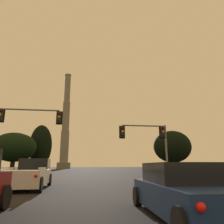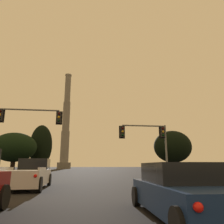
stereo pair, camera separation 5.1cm
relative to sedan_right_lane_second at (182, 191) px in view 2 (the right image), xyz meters
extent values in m
cylinder|color=black|center=(-5.15, 1.72, -0.29)|extent=(0.24, 0.77, 0.76)
cube|color=navy|center=(0.00, -0.05, -0.14)|extent=(1.96, 4.66, 0.70)
cube|color=black|center=(0.01, 0.18, 0.48)|extent=(1.69, 2.25, 0.55)
cylinder|color=black|center=(-0.82, 1.88, -0.35)|extent=(0.24, 0.65, 0.64)
cylinder|color=black|center=(0.94, 1.82, -0.35)|extent=(0.24, 0.65, 0.64)
sphere|color=red|center=(-0.80, -2.35, 0.01)|extent=(0.17, 0.17, 0.17)
cube|color=silver|center=(-5.91, 8.38, -0.01)|extent=(2.17, 5.46, 0.88)
cube|color=black|center=(-5.96, 10.14, 0.79)|extent=(1.90, 1.86, 0.72)
cube|color=silver|center=(-6.80, 6.97, 0.51)|extent=(0.18, 2.43, 0.16)
cube|color=silver|center=(-4.92, 7.03, 0.51)|extent=(0.18, 2.43, 0.16)
cylinder|color=black|center=(-6.96, 10.55, -0.27)|extent=(0.25, 0.81, 0.80)
cylinder|color=black|center=(-5.00, 10.61, -0.27)|extent=(0.25, 0.81, 0.80)
cylinder|color=black|center=(-4.86, 6.22, -0.27)|extent=(0.25, 0.81, 0.80)
sphere|color=red|center=(-6.64, 5.64, 0.19)|extent=(0.17, 0.17, 0.17)
sphere|color=red|center=(-5.00, 5.69, 0.19)|extent=(0.17, 0.17, 0.17)
cylinder|color=slate|center=(5.31, 14.58, 1.97)|extent=(0.18, 0.18, 5.27)
cylinder|color=black|center=(5.31, 14.58, -0.62)|extent=(0.40, 0.40, 0.10)
cube|color=black|center=(5.02, 14.58, 3.93)|extent=(0.34, 0.34, 1.04)
cube|color=black|center=(5.02, 14.76, 3.93)|extent=(0.58, 0.03, 1.25)
sphere|color=#320504|center=(5.02, 14.39, 4.25)|extent=(0.22, 0.22, 0.22)
sphere|color=#F2AD14|center=(5.02, 14.39, 3.93)|extent=(0.22, 0.22, 0.22)
sphere|color=black|center=(5.02, 14.39, 3.61)|extent=(0.22, 0.22, 0.22)
cylinder|color=slate|center=(3.15, 14.58, 4.50)|extent=(4.31, 0.14, 0.14)
sphere|color=slate|center=(5.31, 14.58, 4.50)|extent=(0.18, 0.18, 0.18)
cube|color=black|center=(1.00, 14.58, 3.86)|extent=(0.34, 0.34, 1.04)
cube|color=black|center=(1.00, 14.76, 3.86)|extent=(0.58, 0.03, 1.25)
sphere|color=#320504|center=(1.00, 14.39, 4.18)|extent=(0.22, 0.22, 0.22)
sphere|color=#F2AD14|center=(1.00, 14.39, 3.86)|extent=(0.22, 0.22, 0.22)
sphere|color=black|center=(1.00, 14.39, 3.54)|extent=(0.22, 0.22, 0.22)
cube|color=black|center=(-10.02, 13.90, 5.02)|extent=(0.34, 0.34, 1.04)
cube|color=black|center=(-10.02, 14.08, 5.02)|extent=(0.58, 0.03, 1.25)
sphere|color=#320504|center=(-10.02, 13.71, 5.34)|extent=(0.22, 0.22, 0.22)
sphere|color=#F2AD14|center=(-10.02, 13.71, 5.02)|extent=(0.22, 0.22, 0.22)
cylinder|color=slate|center=(-7.63, 13.90, 5.59)|extent=(5.35, 0.14, 0.14)
cube|color=black|center=(-4.96, 13.90, 4.95)|extent=(0.34, 0.34, 1.04)
cube|color=black|center=(-4.96, 14.08, 4.95)|extent=(0.58, 0.03, 1.25)
sphere|color=#320504|center=(-4.96, 13.71, 5.27)|extent=(0.22, 0.22, 0.22)
sphere|color=#F2AD14|center=(-4.96, 13.71, 4.95)|extent=(0.22, 0.22, 0.22)
sphere|color=black|center=(-4.96, 13.71, 4.63)|extent=(0.22, 0.22, 0.22)
cylinder|color=slate|center=(-11.82, 105.74, 0.81)|extent=(6.64, 6.64, 2.95)
cylinder|color=gray|center=(-11.82, 105.74, 10.00)|extent=(4.15, 4.15, 15.43)
cylinder|color=gray|center=(-11.82, 105.74, 25.43)|extent=(3.57, 3.57, 15.43)
cylinder|color=gray|center=(-11.82, 105.74, 40.87)|extent=(2.99, 2.99, 15.43)
cylinder|color=gray|center=(-11.82, 105.74, 48.23)|extent=(3.35, 3.35, 0.70)
cylinder|color=black|center=(29.24, 69.73, 1.26)|extent=(1.35, 1.35, 3.85)
ellipsoid|color=black|center=(29.24, 69.73, 7.44)|extent=(13.49, 12.15, 11.35)
cylinder|color=black|center=(-16.78, 70.15, 0.67)|extent=(0.73, 0.73, 2.67)
ellipsoid|color=black|center=(-16.78, 70.15, 7.24)|extent=(7.30, 6.57, 13.97)
cylinder|color=black|center=(-22.81, 62.22, 1.10)|extent=(1.27, 1.27, 3.53)
ellipsoid|color=black|center=(-22.81, 62.22, 6.06)|extent=(12.68, 11.42, 8.53)
camera|label=1|loc=(-2.74, -5.95, 0.67)|focal=35.00mm
camera|label=2|loc=(-2.69, -5.95, 0.67)|focal=35.00mm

